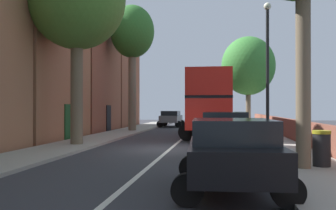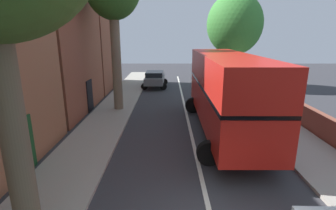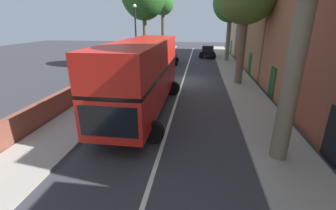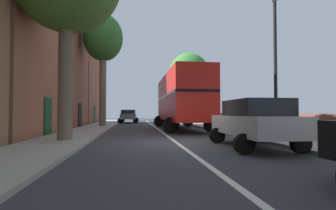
% 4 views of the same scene
% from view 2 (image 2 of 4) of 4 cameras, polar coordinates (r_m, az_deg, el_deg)
% --- Properties ---
extents(double_decker_bus, '(3.58, 10.35, 4.06)m').
position_cam_2_polar(double_decker_bus, '(13.22, 12.67, 3.60)').
color(double_decker_bus, red).
rests_on(double_decker_bus, ground).
extents(parked_car_grey_left_2, '(2.52, 4.21, 1.58)m').
position_cam_2_polar(parked_car_grey_left_2, '(25.06, -3.04, 6.06)').
color(parked_car_grey_left_2, slate).
rests_on(parked_car_grey_left_2, ground).
extents(street_tree_right_3, '(5.19, 5.19, 8.72)m').
position_cam_2_polar(street_tree_right_3, '(25.75, 14.67, 17.12)').
color(street_tree_right_3, brown).
rests_on(street_tree_right_3, sidewalk_right).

